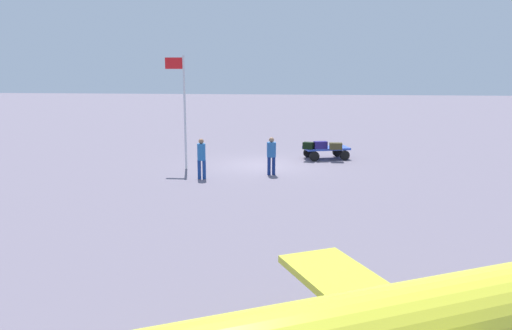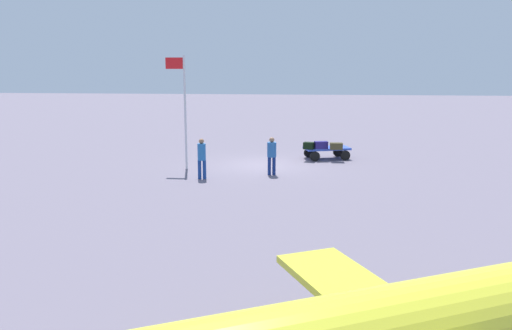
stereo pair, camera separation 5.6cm
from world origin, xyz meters
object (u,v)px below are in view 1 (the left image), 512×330
(suitcase_navy, at_px, (308,146))
(worker_trailing, at_px, (201,156))
(flagpole, at_px, (183,104))
(worker_lead, at_px, (271,153))
(suitcase_grey, at_px, (321,145))
(luggage_cart, at_px, (326,150))
(suitcase_maroon, at_px, (336,146))

(suitcase_navy, bearing_deg, worker_trailing, 46.44)
(flagpole, bearing_deg, worker_lead, 167.53)
(suitcase_navy, bearing_deg, flagpole, 24.84)
(worker_lead, distance_m, flagpole, 4.45)
(suitcase_grey, relative_size, suitcase_navy, 1.23)
(luggage_cart, relative_size, worker_lead, 1.50)
(worker_lead, bearing_deg, luggage_cart, -120.70)
(suitcase_grey, bearing_deg, suitcase_maroon, 169.89)
(luggage_cart, distance_m, suitcase_grey, 0.63)
(worker_lead, bearing_deg, flagpole, -12.47)
(suitcase_grey, xyz_separation_m, worker_trailing, (4.85, 4.65, 0.19))
(suitcase_grey, xyz_separation_m, flagpole, (6.04, 2.69, 2.11))
(suitcase_navy, relative_size, worker_trailing, 0.34)
(suitcase_maroon, distance_m, suitcase_grey, 0.73)
(suitcase_grey, bearing_deg, worker_trailing, 43.77)
(suitcase_navy, distance_m, worker_lead, 3.73)
(luggage_cart, xyz_separation_m, suitcase_maroon, (-0.45, 0.60, 0.30))
(suitcase_navy, bearing_deg, worker_lead, 65.76)
(suitcase_maroon, distance_m, worker_trailing, 7.18)
(suitcase_grey, distance_m, worker_lead, 4.14)
(suitcase_grey, bearing_deg, luggage_cart, -120.40)
(flagpole, bearing_deg, suitcase_grey, -156.01)
(luggage_cart, distance_m, suitcase_maroon, 0.80)
(suitcase_maroon, xyz_separation_m, suitcase_grey, (0.72, -0.13, 0.02))
(worker_lead, xyz_separation_m, worker_trailing, (2.74, 1.09, 0.00))
(luggage_cart, bearing_deg, suitcase_grey, 59.60)
(suitcase_maroon, relative_size, worker_trailing, 0.37)
(suitcase_grey, relative_size, flagpole, 0.14)
(flagpole, bearing_deg, suitcase_maroon, -159.26)
(suitcase_grey, height_order, worker_trailing, worker_trailing)
(worker_lead, bearing_deg, suitcase_grey, -120.74)
(worker_trailing, bearing_deg, suitcase_maroon, -140.96)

